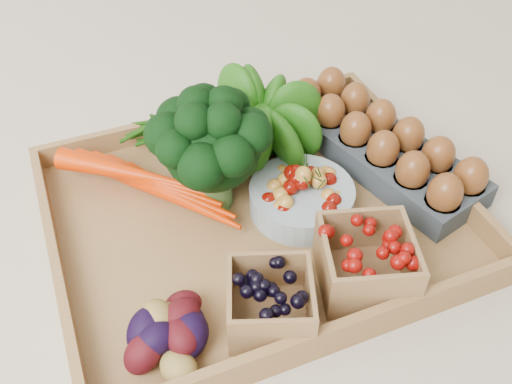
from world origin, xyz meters
name	(u,v)px	position (x,y,z in m)	size (l,w,h in m)	color
ground	(256,222)	(0.00, 0.00, 0.00)	(4.00, 4.00, 0.00)	beige
tray	(256,219)	(0.00, 0.00, 0.01)	(0.55, 0.45, 0.01)	#9A7040
carrots	(155,185)	(-0.12, 0.09, 0.04)	(0.22, 0.16, 0.05)	#E13000
lettuce	(262,114)	(0.06, 0.13, 0.08)	(0.13, 0.13, 0.13)	#194C0B
broccoli	(213,168)	(-0.04, 0.05, 0.08)	(0.17, 0.17, 0.13)	black
cherry_bowl	(301,198)	(0.06, -0.01, 0.03)	(0.15, 0.15, 0.04)	#8C9EA5
egg_carton	(378,151)	(0.22, 0.04, 0.03)	(0.12, 0.34, 0.04)	#373E46
potatoes	(169,326)	(-0.16, -0.15, 0.05)	(0.12, 0.12, 0.07)	#36080D
punnet_blackberry	(270,302)	(-0.05, -0.16, 0.05)	(0.10, 0.10, 0.07)	black
punnet_raspberry	(366,261)	(0.08, -0.15, 0.05)	(0.11, 0.11, 0.08)	#6F0804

